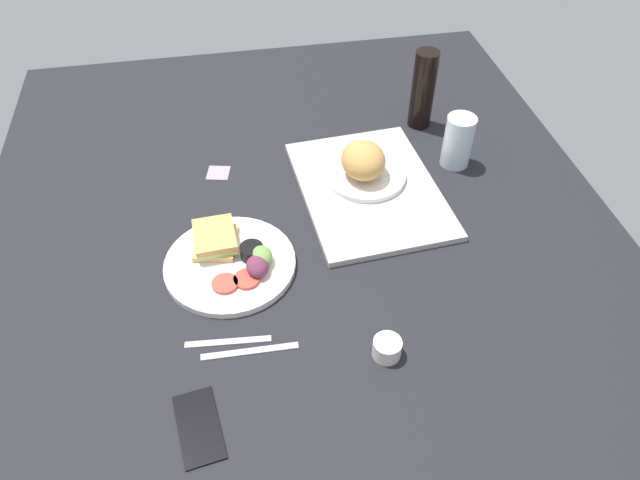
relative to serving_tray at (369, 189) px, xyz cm
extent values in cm
cube|color=black|center=(16.47, -18.86, -2.30)|extent=(190.00, 150.00, 3.00)
cube|color=#B2B2AD|center=(0.00, 0.00, 0.00)|extent=(47.24, 36.13, 1.60)
cylinder|color=white|center=(-3.73, 0.00, 1.50)|extent=(20.26, 20.26, 1.40)
ellipsoid|color=tan|center=(-3.52, -0.92, 6.50)|extent=(12.61, 10.89, 8.60)
cylinder|color=white|center=(19.10, -36.10, 0.00)|extent=(28.86, 28.86, 1.60)
cube|color=#DBB266|center=(13.33, -38.70, 1.50)|extent=(12.51, 10.92, 1.40)
cube|color=#B2C66B|center=(13.33, -38.70, 2.70)|extent=(11.30, 9.37, 1.00)
cube|color=tan|center=(13.33, -38.70, 3.90)|extent=(11.48, 9.59, 1.40)
cylinder|color=#D14738|center=(25.60, -37.54, 1.20)|extent=(5.60, 5.60, 0.80)
cylinder|color=#D14738|center=(25.16, -32.92, 1.20)|extent=(5.60, 5.60, 0.80)
cylinder|color=black|center=(18.38, -31.05, 2.30)|extent=(5.20, 5.20, 3.00)
cylinder|color=#EFEACC|center=(18.38, -31.05, 3.40)|extent=(4.26, 4.26, 0.60)
ellipsoid|color=#729E4C|center=(20.54, -29.17, 2.60)|extent=(6.00, 4.80, 3.60)
ellipsoid|color=#6B2D47|center=(23.14, -30.33, 2.60)|extent=(6.00, 4.80, 3.60)
cylinder|color=silver|center=(-7.21, 24.96, 6.18)|extent=(7.51, 7.51, 13.97)
cylinder|color=black|center=(-26.30, 21.10, 10.29)|extent=(6.40, 6.40, 22.18)
cylinder|color=silver|center=(47.49, -8.21, 1.20)|extent=(5.60, 5.60, 4.00)
cube|color=#B7B7BC|center=(39.10, -38.10, -0.55)|extent=(2.91, 17.06, 0.50)
cube|color=#B7B7BC|center=(42.10, -34.10, -0.55)|extent=(1.96, 19.03, 0.50)
cube|color=black|center=(56.19, -44.49, -0.40)|extent=(15.27, 9.16, 0.80)
cube|color=pink|center=(-14.43, -36.66, -0.74)|extent=(6.70, 6.70, 0.12)
camera|label=1|loc=(108.66, -32.62, 96.07)|focal=33.17mm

